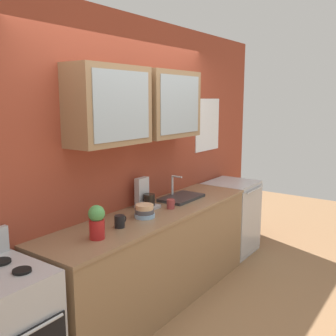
# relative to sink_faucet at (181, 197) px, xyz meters

# --- Properties ---
(ground_plane) EXTENTS (10.00, 10.00, 0.00)m
(ground_plane) POSITION_rel_sink_faucet_xyz_m (-0.52, -0.06, -0.94)
(ground_plane) COLOR #936B47
(back_wall_unit) EXTENTS (5.08, 0.41, 2.73)m
(back_wall_unit) POSITION_rel_sink_faucet_xyz_m (-0.51, 0.27, 0.52)
(back_wall_unit) COLOR #993D28
(back_wall_unit) RESTS_ON ground_plane
(counter) EXTENTS (2.53, 0.63, 0.92)m
(counter) POSITION_rel_sink_faucet_xyz_m (-0.52, -0.06, -0.48)
(counter) COLOR #93704C
(counter) RESTS_ON ground_plane
(sink_faucet) EXTENTS (0.49, 0.29, 0.24)m
(sink_faucet) POSITION_rel_sink_faucet_xyz_m (0.00, 0.00, 0.00)
(sink_faucet) COLOR #2D2D30
(sink_faucet) RESTS_ON counter
(bowl_stack) EXTENTS (0.18, 0.18, 0.12)m
(bowl_stack) POSITION_rel_sink_faucet_xyz_m (-0.72, -0.09, 0.03)
(bowl_stack) COLOR #8CB7E0
(bowl_stack) RESTS_ON counter
(vase) EXTENTS (0.13, 0.13, 0.26)m
(vase) POSITION_rel_sink_faucet_xyz_m (-1.34, -0.13, 0.12)
(vase) COLOR #B21E1E
(vase) RESTS_ON counter
(cup_near_sink) EXTENTS (0.11, 0.08, 0.09)m
(cup_near_sink) POSITION_rel_sink_faucet_xyz_m (-0.36, -0.12, 0.03)
(cup_near_sink) COLOR #993838
(cup_near_sink) RESTS_ON counter
(cup_near_bowls) EXTENTS (0.12, 0.08, 0.10)m
(cup_near_bowls) POSITION_rel_sink_faucet_xyz_m (-1.05, -0.09, 0.03)
(cup_near_bowls) COLOR black
(cup_near_bowls) RESTS_ON counter
(dishwasher) EXTENTS (0.62, 0.61, 0.92)m
(dishwasher) POSITION_rel_sink_faucet_xyz_m (1.07, -0.06, -0.48)
(dishwasher) COLOR silver
(dishwasher) RESTS_ON ground_plane
(coffee_maker) EXTENTS (0.17, 0.20, 0.29)m
(coffee_maker) POSITION_rel_sink_faucet_xyz_m (-0.47, 0.11, 0.09)
(coffee_maker) COLOR #B7B7BC
(coffee_maker) RESTS_ON counter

